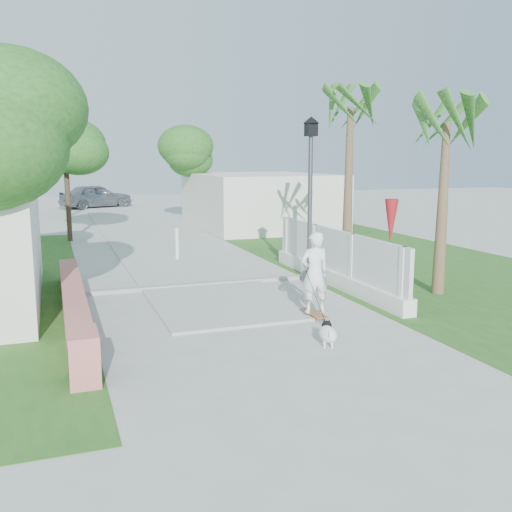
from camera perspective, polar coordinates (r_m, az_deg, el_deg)
name	(u,v)px	position (r m, az deg, el deg)	size (l,w,h in m)	color
ground	(290,361)	(9.75, 3.40, -10.42)	(90.00, 90.00, 0.00)	#B7B7B2
path_strip	(131,226)	(28.83, -12.37, 2.92)	(3.20, 36.00, 0.06)	#B7B7B2
curb	(201,284)	(15.22, -5.48, -2.84)	(6.50, 0.25, 0.10)	#999993
grass_right	(387,258)	(19.83, 13.01, -0.22)	(8.00, 20.00, 0.01)	#255D1D
pink_wall	(75,308)	(12.35, -17.67, -5.01)	(0.45, 8.20, 0.80)	#BF6F61
lattice_fence	(334,265)	(15.40, 7.78, -0.87)	(0.35, 7.00, 1.50)	white
building_right	(259,200)	(28.18, 0.31, 5.59)	(6.00, 8.00, 2.60)	silver
street_lamp	(310,194)	(15.39, 5.43, 6.24)	(0.44, 0.44, 4.44)	#59595E
bollard	(177,243)	(19.00, -7.90, 1.28)	(0.14, 0.14, 1.09)	white
patio_umbrella	(391,222)	(15.50, 13.35, 3.30)	(0.36, 0.36, 2.30)	#59595E
tree_path_left	(66,146)	(24.40, -18.51, 10.36)	(3.40, 3.40, 5.23)	#4C3826
tree_path_right	(194,155)	(29.20, -6.25, 9.98)	(3.00, 3.00, 4.79)	#4C3826
tree_path_far	(65,150)	(34.40, -18.60, 10.04)	(3.20, 3.20, 5.17)	#4C3826
palm_far	(350,118)	(17.06, 9.40, 13.42)	(1.80, 1.80, 5.30)	brown
palm_near	(446,133)	(14.71, 18.51, 11.58)	(1.80, 1.80, 4.70)	brown
skateboarder	(313,282)	(11.68, 5.75, -2.62)	(0.90, 2.02, 1.84)	#99673D
dog	(328,333)	(10.50, 7.18, -7.63)	(0.43, 0.61, 0.44)	white
parked_car	(96,196)	(40.27, -15.71, 5.79)	(1.92, 4.76, 1.62)	#B0B3B8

